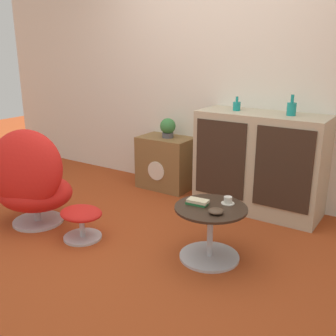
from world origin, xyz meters
name	(u,v)px	position (x,y,z in m)	size (l,w,h in m)	color
ground_plane	(124,247)	(0.00, 0.00, 0.00)	(12.00, 12.00, 0.00)	#9E3D19
wall_back	(219,70)	(0.00, 1.58, 1.30)	(6.40, 0.06, 2.60)	silver
sideboard	(259,163)	(0.60, 1.31, 0.48)	(1.19, 0.49, 0.95)	tan
tv_console	(166,163)	(-0.50, 1.36, 0.29)	(0.59, 0.39, 0.58)	brown
egg_chair	(31,182)	(-0.92, -0.12, 0.41)	(0.85, 0.82, 0.90)	#B7B7BC
ottoman	(81,217)	(-0.38, -0.07, 0.19)	(0.37, 0.32, 0.27)	#B7B7BC
coffee_table	(210,230)	(0.65, 0.23, 0.23)	(0.53, 0.53, 0.41)	#B7B7BC
vase_leftmost	(237,106)	(0.33, 1.31, 1.00)	(0.07, 0.07, 0.13)	teal
vase_inner_left	(292,108)	(0.85, 1.31, 1.01)	(0.08, 0.08, 0.18)	teal
potted_plant	(168,127)	(-0.48, 1.36, 0.69)	(0.17, 0.17, 0.21)	#4C4C51
teacup	(228,201)	(0.72, 0.35, 0.44)	(0.10, 0.10, 0.05)	silver
book_stack	(197,202)	(0.54, 0.22, 0.43)	(0.17, 0.10, 0.04)	#237038
bowl	(216,211)	(0.73, 0.14, 0.43)	(0.11, 0.11, 0.04)	#4C3828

